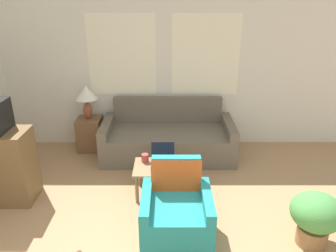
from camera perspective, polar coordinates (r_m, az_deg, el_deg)
The scene contains 11 objects.
wall_back at distance 5.50m, azimuth 0.28°, elevation 9.76°, with size 6.46×0.06×2.60m.
couch at distance 5.36m, azimuth 0.15°, elevation -2.28°, with size 2.09×0.95×0.88m.
armchair at distance 3.63m, azimuth 1.62°, elevation -15.33°, with size 0.73×0.71×0.85m.
side_table at distance 5.68m, azimuth -13.23°, elevation -1.34°, with size 0.40×0.40×0.56m.
table_lamp at distance 5.45m, azimuth -13.84°, elevation 5.18°, with size 0.35×0.35×0.56m.
coffee_table at distance 4.28m, azimuth -0.18°, elevation -7.66°, with size 0.83×0.50×0.41m.
laptop at distance 4.28m, azimuth -0.75°, elevation -5.99°, with size 0.30×0.32×0.26m.
cup_navy at distance 4.10m, azimuth 2.21°, elevation -7.38°, with size 0.10×0.10×0.11m.
cup_yellow at distance 4.35m, azimuth -3.85°, elevation -5.57°, with size 0.10×0.10×0.11m.
cup_white at distance 4.31m, azimuth 2.28°, elevation -5.95°, with size 0.08×0.08×0.10m.
potted_plant at distance 3.82m, azimuth 24.49°, elevation -14.06°, with size 0.53×0.53×0.60m.
Camera 1 is at (-0.01, -1.84, 2.48)m, focal length 35.00 mm.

